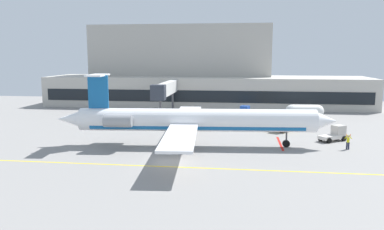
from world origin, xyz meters
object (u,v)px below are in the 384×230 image
object	(u,v)px
regional_jet	(192,120)
fuel_tank	(305,111)
pushback_tractor	(278,125)
belt_loader	(335,134)
marshaller	(348,142)
baggage_tug	(248,113)

from	to	relation	value
regional_jet	fuel_tank	world-z (taller)	regional_jet
pushback_tractor	belt_loader	size ratio (longest dim) A/B	1.03
pushback_tractor	marshaller	world-z (taller)	pushback_tractor
regional_jet	marshaller	distance (m)	19.01
baggage_tug	pushback_tractor	distance (m)	11.74
marshaller	belt_loader	bearing A→B (deg)	94.91
fuel_tank	belt_loader	bearing A→B (deg)	-85.78
baggage_tug	marshaller	size ratio (longest dim) A/B	2.04
baggage_tug	belt_loader	size ratio (longest dim) A/B	0.98
regional_jet	marshaller	world-z (taller)	regional_jet
pushback_tractor	fuel_tank	xyz separation A→B (m)	(5.69, 11.84, 0.51)
belt_loader	fuel_tank	size ratio (longest dim) A/B	0.59
belt_loader	fuel_tank	bearing A→B (deg)	94.22
baggage_tug	belt_loader	bearing A→B (deg)	-55.53
belt_loader	marshaller	distance (m)	4.77
regional_jet	marshaller	size ratio (longest dim) A/B	18.16
marshaller	regional_jet	bearing A→B (deg)	-177.66
regional_jet	pushback_tractor	size ratio (longest dim) A/B	8.44
baggage_tug	belt_loader	xyz separation A→B (m)	(11.20, -16.32, -0.10)
baggage_tug	fuel_tank	bearing A→B (deg)	5.18
pushback_tractor	marshaller	size ratio (longest dim) A/B	2.15
fuel_tank	pushback_tractor	bearing A→B (deg)	-115.67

